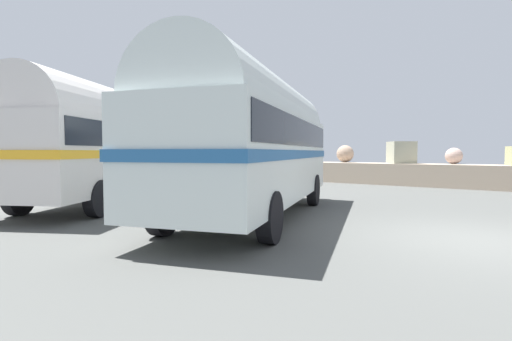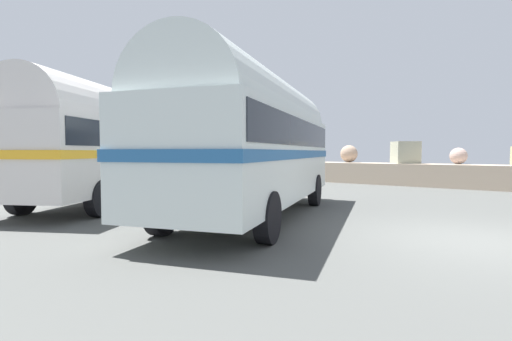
{
  "view_description": "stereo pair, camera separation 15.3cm",
  "coord_description": "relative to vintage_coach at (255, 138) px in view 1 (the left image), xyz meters",
  "views": [
    {
      "loc": [
        0.9,
        -8.14,
        1.68
      ],
      "look_at": [
        -4.73,
        -0.5,
        1.22
      ],
      "focal_mm": 26.69,
      "sensor_mm": 36.0,
      "label": 1
    },
    {
      "loc": [
        1.02,
        -8.04,
        1.68
      ],
      "look_at": [
        -4.73,
        -0.5,
        1.22
      ],
      "focal_mm": 26.69,
      "sensor_mm": 36.0,
      "label": 2
    }
  ],
  "objects": [
    {
      "name": "breakwater",
      "position": [
        4.54,
        12.2,
        -1.35
      ],
      "size": [
        31.36,
        1.99,
        2.28
      ],
      "color": "tan",
      "rests_on": "ground"
    },
    {
      "name": "vintage_coach",
      "position": [
        0.0,
        0.0,
        0.0
      ],
      "size": [
        5.11,
        8.89,
        3.7
      ],
      "rotation": [
        0.0,
        0.0,
        0.34
      ],
      "color": "black",
      "rests_on": "ground"
    },
    {
      "name": "second_coach",
      "position": [
        -5.42,
        -0.67,
        0.0
      ],
      "size": [
        6.26,
        8.66,
        3.7
      ],
      "rotation": [
        0.0,
        0.0,
        0.51
      ],
      "color": "black",
      "rests_on": "ground"
    },
    {
      "name": "ground",
      "position": [
        4.85,
        0.38,
        -2.04
      ],
      "size": [
        32.0,
        26.0,
        0.02
      ],
      "color": "#4A4C49"
    }
  ]
}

